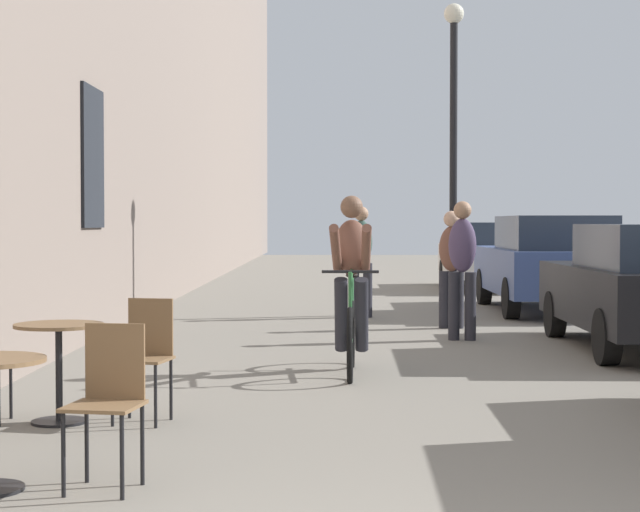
{
  "coord_description": "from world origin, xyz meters",
  "views": [
    {
      "loc": [
        -0.36,
        -2.98,
        1.45
      ],
      "look_at": [
        -0.47,
        15.66,
        0.85
      ],
      "focal_mm": 59.45,
      "sensor_mm": 36.0,
      "label": 1
    }
  ],
  "objects_px": {
    "pedestrian_near": "(462,262)",
    "street_lamp": "(454,117)",
    "cyclist_on_bicycle": "(351,289)",
    "cafe_chair_near_toward_wall": "(108,393)",
    "pedestrian_mid": "(451,262)",
    "parked_car_fourth": "(487,255)",
    "pedestrian_far": "(361,255)",
    "cafe_chair_mid_toward_street": "(146,350)",
    "cafe_table_mid": "(59,351)",
    "parked_car_third": "(549,262)"
  },
  "relations": [
    {
      "from": "cyclist_on_bicycle",
      "to": "cafe_chair_near_toward_wall",
      "type": "bearing_deg",
      "value": -107.73
    },
    {
      "from": "pedestrian_mid",
      "to": "cafe_chair_mid_toward_street",
      "type": "bearing_deg",
      "value": -114.04
    },
    {
      "from": "parked_car_third",
      "to": "pedestrian_mid",
      "type": "bearing_deg",
      "value": -125.22
    },
    {
      "from": "parked_car_third",
      "to": "parked_car_fourth",
      "type": "xyz_separation_m",
      "value": [
        -0.11,
        5.81,
        -0.05
      ]
    },
    {
      "from": "pedestrian_mid",
      "to": "parked_car_fourth",
      "type": "distance_m",
      "value": 8.67
    },
    {
      "from": "pedestrian_near",
      "to": "street_lamp",
      "type": "relative_size",
      "value": 0.35
    },
    {
      "from": "cafe_chair_near_toward_wall",
      "to": "cafe_chair_mid_toward_street",
      "type": "height_order",
      "value": "same"
    },
    {
      "from": "pedestrian_mid",
      "to": "pedestrian_far",
      "type": "distance_m",
      "value": 2.02
    },
    {
      "from": "cafe_chair_near_toward_wall",
      "to": "pedestrian_far",
      "type": "bearing_deg",
      "value": 80.58
    },
    {
      "from": "cafe_chair_mid_toward_street",
      "to": "pedestrian_mid",
      "type": "height_order",
      "value": "pedestrian_mid"
    },
    {
      "from": "pedestrian_near",
      "to": "parked_car_third",
      "type": "relative_size",
      "value": 0.39
    },
    {
      "from": "pedestrian_near",
      "to": "parked_car_fourth",
      "type": "xyz_separation_m",
      "value": [
        1.82,
        9.97,
        -0.21
      ]
    },
    {
      "from": "cafe_chair_near_toward_wall",
      "to": "cyclist_on_bicycle",
      "type": "relative_size",
      "value": 0.51
    },
    {
      "from": "cafe_chair_mid_toward_street",
      "to": "pedestrian_near",
      "type": "bearing_deg",
      "value": 60.64
    },
    {
      "from": "cafe_chair_near_toward_wall",
      "to": "pedestrian_near",
      "type": "relative_size",
      "value": 0.52
    },
    {
      "from": "pedestrian_far",
      "to": "parked_car_third",
      "type": "xyz_separation_m",
      "value": [
        3.07,
        1.03,
        -0.15
      ]
    },
    {
      "from": "cafe_chair_mid_toward_street",
      "to": "street_lamp",
      "type": "bearing_deg",
      "value": 69.98
    },
    {
      "from": "pedestrian_far",
      "to": "parked_car_third",
      "type": "height_order",
      "value": "pedestrian_far"
    },
    {
      "from": "cafe_table_mid",
      "to": "pedestrian_far",
      "type": "height_order",
      "value": "pedestrian_far"
    },
    {
      "from": "cafe_chair_near_toward_wall",
      "to": "parked_car_fourth",
      "type": "bearing_deg",
      "value": 74.8
    },
    {
      "from": "cafe_chair_near_toward_wall",
      "to": "cyclist_on_bicycle",
      "type": "height_order",
      "value": "cyclist_on_bicycle"
    },
    {
      "from": "cafe_chair_near_toward_wall",
      "to": "pedestrian_far",
      "type": "height_order",
      "value": "pedestrian_far"
    },
    {
      "from": "cafe_chair_mid_toward_street",
      "to": "pedestrian_mid",
      "type": "bearing_deg",
      "value": 65.96
    },
    {
      "from": "parked_car_third",
      "to": "cafe_chair_near_toward_wall",
      "type": "bearing_deg",
      "value": -112.8
    },
    {
      "from": "pedestrian_near",
      "to": "cafe_chair_near_toward_wall",
      "type": "bearing_deg",
      "value": -111.55
    },
    {
      "from": "cafe_chair_near_toward_wall",
      "to": "cyclist_on_bicycle",
      "type": "distance_m",
      "value": 4.71
    },
    {
      "from": "cyclist_on_bicycle",
      "to": "parked_car_fourth",
      "type": "relative_size",
      "value": 0.43
    },
    {
      "from": "cafe_chair_mid_toward_street",
      "to": "street_lamp",
      "type": "height_order",
      "value": "street_lamp"
    },
    {
      "from": "cafe_table_mid",
      "to": "parked_car_fourth",
      "type": "bearing_deg",
      "value": 70.56
    },
    {
      "from": "pedestrian_near",
      "to": "street_lamp",
      "type": "bearing_deg",
      "value": 84.85
    },
    {
      "from": "cafe_chair_near_toward_wall",
      "to": "pedestrian_mid",
      "type": "distance_m",
      "value": 9.19
    },
    {
      "from": "cafe_table_mid",
      "to": "cafe_chair_mid_toward_street",
      "type": "relative_size",
      "value": 0.81
    },
    {
      "from": "cafe_chair_near_toward_wall",
      "to": "cafe_table_mid",
      "type": "distance_m",
      "value": 2.0
    },
    {
      "from": "pedestrian_mid",
      "to": "pedestrian_far",
      "type": "xyz_separation_m",
      "value": [
        -1.18,
        1.64,
        0.05
      ]
    },
    {
      "from": "cyclist_on_bicycle",
      "to": "pedestrian_near",
      "type": "height_order",
      "value": "cyclist_on_bicycle"
    },
    {
      "from": "pedestrian_far",
      "to": "street_lamp",
      "type": "height_order",
      "value": "street_lamp"
    },
    {
      "from": "cafe_chair_mid_toward_street",
      "to": "cafe_table_mid",
      "type": "bearing_deg",
      "value": -173.07
    },
    {
      "from": "parked_car_third",
      "to": "cyclist_on_bicycle",
      "type": "bearing_deg",
      "value": -115.89
    },
    {
      "from": "pedestrian_mid",
      "to": "street_lamp",
      "type": "distance_m",
      "value": 3.24
    },
    {
      "from": "pedestrian_mid",
      "to": "pedestrian_far",
      "type": "bearing_deg",
      "value": 125.65
    },
    {
      "from": "parked_car_third",
      "to": "pedestrian_far",
      "type": "bearing_deg",
      "value": -161.43
    },
    {
      "from": "parked_car_third",
      "to": "pedestrian_near",
      "type": "bearing_deg",
      "value": -114.92
    },
    {
      "from": "pedestrian_mid",
      "to": "parked_car_fourth",
      "type": "height_order",
      "value": "pedestrian_mid"
    },
    {
      "from": "pedestrian_mid",
      "to": "parked_car_fourth",
      "type": "xyz_separation_m",
      "value": [
        1.77,
        8.49,
        -0.15
      ]
    },
    {
      "from": "cafe_chair_mid_toward_street",
      "to": "cyclist_on_bicycle",
      "type": "distance_m",
      "value": 3.0
    },
    {
      "from": "pedestrian_near",
      "to": "parked_car_fourth",
      "type": "height_order",
      "value": "pedestrian_near"
    },
    {
      "from": "cafe_chair_near_toward_wall",
      "to": "pedestrian_near",
      "type": "height_order",
      "value": "pedestrian_near"
    },
    {
      "from": "cafe_table_mid",
      "to": "parked_car_third",
      "type": "relative_size",
      "value": 0.16
    },
    {
      "from": "cafe_chair_mid_toward_street",
      "to": "cyclist_on_bicycle",
      "type": "height_order",
      "value": "cyclist_on_bicycle"
    },
    {
      "from": "cafe_table_mid",
      "to": "street_lamp",
      "type": "height_order",
      "value": "street_lamp"
    }
  ]
}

